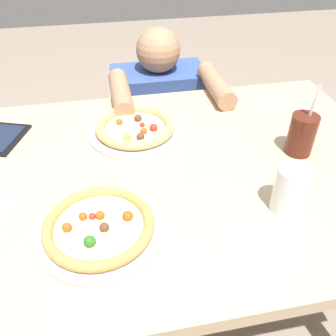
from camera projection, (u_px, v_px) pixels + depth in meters
The scene contains 8 objects.
ground_plane at pixel (165, 314), 1.46m from camera, with size 8.00×8.00×0.00m, color gray.
dining_table at pixel (164, 196), 1.06m from camera, with size 1.37×0.91×0.75m.
pizza_near at pixel (99, 227), 0.80m from camera, with size 0.29×0.29×0.04m.
pizza_far at pixel (135, 128), 1.13m from camera, with size 0.30×0.30×0.04m.
drink_cup_colored at pixel (302, 134), 1.02m from camera, with size 0.08×0.08×0.21m.
water_cup_clear at pixel (290, 189), 0.84m from camera, with size 0.08×0.08×0.12m.
fork at pixel (287, 106), 1.27m from camera, with size 0.20×0.08×0.00m.
diner_seated at pixel (160, 140), 1.71m from camera, with size 0.42×0.53×0.94m.
Camera 1 is at (-0.14, -0.77, 1.37)m, focal length 38.48 mm.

